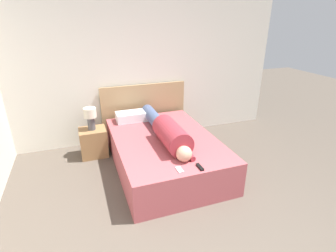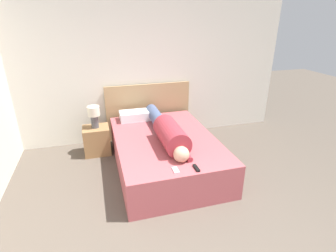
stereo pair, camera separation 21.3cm
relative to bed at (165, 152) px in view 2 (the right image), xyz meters
The scene contains 9 objects.
wall_back 1.61m from the bed, 95.58° to the left, with size 5.39×0.06×2.60m.
bed is the anchor object (origin of this frame).
headboard 1.17m from the bed, 90.00° to the left, with size 1.55×0.04×1.02m.
nightstand 1.22m from the bed, 143.12° to the left, with size 0.42×0.36×0.46m.
table_lamp 1.30m from the bed, 143.12° to the left, with size 0.19×0.19×0.36m.
person_lying 0.39m from the bed, 80.67° to the right, with size 0.33×1.79×0.33m.
pillow_near_headboard 0.94m from the bed, 108.77° to the left, with size 0.55×0.29×0.15m.
tv_remote 0.96m from the bed, 82.20° to the right, with size 0.04×0.15×0.02m.
cell_phone 0.92m from the bed, 97.33° to the right, with size 0.06×0.13×0.01m.
Camera 2 is at (-0.80, -1.32, 2.15)m, focal length 28.00 mm.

